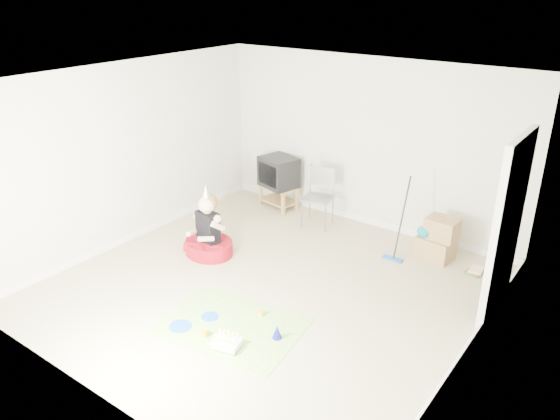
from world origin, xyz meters
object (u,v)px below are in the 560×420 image
Objects in this scene: folding_chair at (318,198)px; birthday_cake at (227,344)px; crt_tv at (279,172)px; cardboard_boxes at (437,239)px; seated_woman at (209,239)px; tv_stand at (279,194)px.

folding_chair is 3.33m from birthday_cake.
crt_tv is 0.96× the size of cardboard_boxes.
crt_tv is 0.56× the size of seated_woman.
folding_chair reaches higher than tv_stand.
cardboard_boxes is 3.41m from birthday_cake.
folding_chair is at bearing -178.31° from cardboard_boxes.
birthday_cake is (1.83, -3.42, -0.59)m from crt_tv.
birthday_cake is (1.62, -1.46, -0.19)m from seated_woman.
seated_woman reaches higher than cardboard_boxes.
tv_stand is at bearing 118.16° from birthday_cake.
seated_woman is at bearing -83.84° from tv_stand.
cardboard_boxes is (1.93, 0.06, -0.17)m from folding_chair.
tv_stand is 1.16× the size of crt_tv.
cardboard_boxes is at bearing 1.69° from folding_chair.
crt_tv is (0.00, -0.00, 0.40)m from tv_stand.
cardboard_boxes is 0.58× the size of seated_woman.
seated_woman is at bearing -112.66° from folding_chair.
birthday_cake is at bearing -42.06° from seated_woman.
tv_stand is at bearing 150.48° from crt_tv.
tv_stand is 0.71× the size of folding_chair.
birthday_cake is at bearing -107.67° from cardboard_boxes.
tv_stand is 0.40m from crt_tv.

